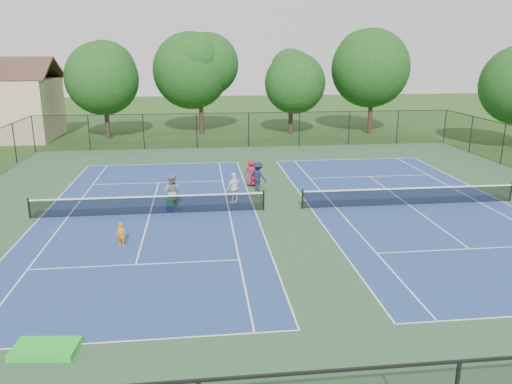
{
  "coord_description": "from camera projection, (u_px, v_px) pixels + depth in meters",
  "views": [
    {
      "loc": [
        -4.37,
        -25.03,
        8.18
      ],
      "look_at": [
        -1.57,
        -1.0,
        1.3
      ],
      "focal_mm": 35.0,
      "sensor_mm": 36.0,
      "label": 1
    }
  ],
  "objects": [
    {
      "name": "tree_back_a",
      "position": [
        103.0,
        74.0,
        46.46
      ],
      "size": [
        6.8,
        6.8,
        9.15
      ],
      "color": "#2D2116",
      "rests_on": "ground"
    },
    {
      "name": "tree_back_c",
      "position": [
        291.0,
        79.0,
        49.58
      ],
      "size": [
        6.0,
        6.0,
        8.4
      ],
      "color": "#2D2116",
      "rests_on": "ground"
    },
    {
      "name": "bystander_b",
      "position": [
        258.0,
        176.0,
        29.99
      ],
      "size": [
        1.29,
        1.23,
        1.76
      ],
      "primitive_type": "imported",
      "rotation": [
        0.0,
        0.0,
        2.45
      ],
      "color": "#1A1938",
      "rests_on": "ground"
    },
    {
      "name": "ball_crate",
      "position": [
        170.0,
        208.0,
        26.34
      ],
      "size": [
        0.42,
        0.39,
        0.3
      ],
      "primitive_type": "cube",
      "rotation": [
        0.0,
        0.0,
        0.21
      ],
      "color": "#163498",
      "rests_on": "ground"
    },
    {
      "name": "instructor",
      "position": [
        172.0,
        192.0,
        26.56
      ],
      "size": [
        1.1,
        0.97,
        1.88
      ],
      "primitive_type": "imported",
      "rotation": [
        0.0,
        0.0,
        2.8
      ],
      "color": "gray",
      "rests_on": "ground"
    },
    {
      "name": "court_pad",
      "position": [
        283.0,
        209.0,
        26.63
      ],
      "size": [
        36.0,
        36.0,
        0.01
      ],
      "primitive_type": "cube",
      "color": "#2A4A31",
      "rests_on": "ground"
    },
    {
      "name": "ball_hopper",
      "position": [
        170.0,
        202.0,
        26.25
      ],
      "size": [
        0.37,
        0.32,
        0.36
      ],
      "primitive_type": "cube",
      "rotation": [
        0.0,
        0.0,
        0.12
      ],
      "color": "green",
      "rests_on": "ball_crate"
    },
    {
      "name": "bystander_a",
      "position": [
        234.0,
        188.0,
        27.51
      ],
      "size": [
        1.08,
        0.91,
        1.73
      ],
      "primitive_type": "imported",
      "rotation": [
        0.0,
        0.0,
        3.72
      ],
      "color": "white",
      "rests_on": "ground"
    },
    {
      "name": "tennis_court_right",
      "position": [
        409.0,
        203.0,
        27.39
      ],
      "size": [
        12.0,
        23.83,
        1.07
      ],
      "color": "navy",
      "rests_on": "ground"
    },
    {
      "name": "child_player",
      "position": [
        121.0,
        234.0,
        21.47
      ],
      "size": [
        0.47,
        0.39,
        1.09
      ],
      "primitive_type": "imported",
      "rotation": [
        0.0,
        0.0,
        -0.4
      ],
      "color": "orange",
      "rests_on": "ground"
    },
    {
      "name": "green_tarp",
      "position": [
        45.0,
        349.0,
        14.0
      ],
      "size": [
        1.88,
        1.21,
        0.19
      ],
      "primitive_type": "cube",
      "rotation": [
        0.0,
        0.0,
        -0.11
      ],
      "color": "green",
      "rests_on": "ground"
    },
    {
      "name": "tree_back_b",
      "position": [
        200.0,
        67.0,
        49.22
      ],
      "size": [
        7.6,
        7.6,
        10.03
      ],
      "color": "#2D2116",
      "rests_on": "ground"
    },
    {
      "name": "tennis_court_left",
      "position": [
        150.0,
        212.0,
        25.83
      ],
      "size": [
        12.0,
        23.83,
        1.07
      ],
      "color": "navy",
      "rests_on": "ground"
    },
    {
      "name": "perimeter_fence",
      "position": [
        283.0,
        180.0,
        26.2
      ],
      "size": [
        36.08,
        36.08,
        3.02
      ],
      "color": "black",
      "rests_on": "ground"
    },
    {
      "name": "ground",
      "position": [
        283.0,
        209.0,
        26.63
      ],
      "size": [
        140.0,
        140.0,
        0.0
      ],
      "primitive_type": "plane",
      "color": "#234716",
      "rests_on": "ground"
    },
    {
      "name": "tree_back_d",
      "position": [
        373.0,
        65.0,
        49.15
      ],
      "size": [
        7.8,
        7.8,
        10.37
      ],
      "color": "#2D2116",
      "rests_on": "ground"
    },
    {
      "name": "bystander_c",
      "position": [
        252.0,
        173.0,
        31.02
      ],
      "size": [
        0.91,
        0.66,
        1.72
      ],
      "primitive_type": "imported",
      "rotation": [
        0.0,
        0.0,
        3.0
      ],
      "color": "maroon",
      "rests_on": "ground"
    }
  ]
}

